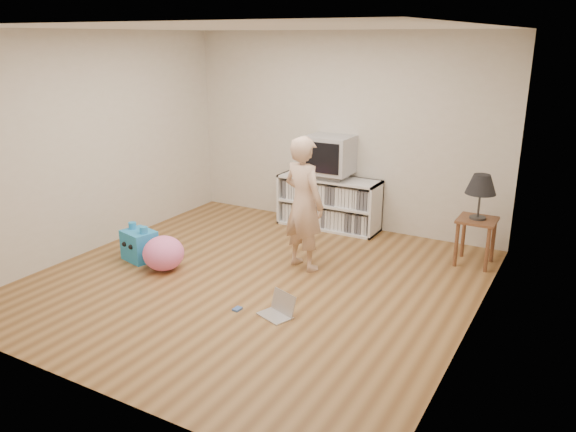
% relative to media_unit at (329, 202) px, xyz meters
% --- Properties ---
extents(ground, '(4.50, 4.50, 0.00)m').
position_rel_media_unit_xyz_m(ground, '(0.08, -2.04, -0.35)').
color(ground, brown).
rests_on(ground, ground).
extents(walls, '(4.52, 4.52, 2.60)m').
position_rel_media_unit_xyz_m(walls, '(0.08, -2.04, 0.95)').
color(walls, beige).
rests_on(walls, ground).
extents(ceiling, '(4.50, 4.50, 0.01)m').
position_rel_media_unit_xyz_m(ceiling, '(0.08, -2.04, 2.25)').
color(ceiling, white).
rests_on(ceiling, walls).
extents(media_unit, '(1.40, 0.45, 0.70)m').
position_rel_media_unit_xyz_m(media_unit, '(0.00, 0.00, 0.00)').
color(media_unit, white).
rests_on(media_unit, ground).
extents(dvd_deck, '(0.45, 0.35, 0.07)m').
position_rel_media_unit_xyz_m(dvd_deck, '(-0.00, -0.02, 0.39)').
color(dvd_deck, gray).
rests_on(dvd_deck, media_unit).
extents(crt_tv, '(0.60, 0.53, 0.50)m').
position_rel_media_unit_xyz_m(crt_tv, '(-0.00, -0.02, 0.67)').
color(crt_tv, '#ADADB3').
rests_on(crt_tv, dvd_deck).
extents(side_table, '(0.42, 0.42, 0.55)m').
position_rel_media_unit_xyz_m(side_table, '(2.03, -0.39, 0.07)').
color(side_table, brown).
rests_on(side_table, ground).
extents(table_lamp, '(0.34, 0.34, 0.52)m').
position_rel_media_unit_xyz_m(table_lamp, '(2.03, -0.39, 0.59)').
color(table_lamp, '#333333').
rests_on(table_lamp, side_table).
extents(person, '(0.64, 0.51, 1.51)m').
position_rel_media_unit_xyz_m(person, '(0.36, -1.44, 0.41)').
color(person, '#D7B093').
rests_on(person, ground).
extents(laptop, '(0.37, 0.34, 0.21)m').
position_rel_media_unit_xyz_m(laptop, '(0.71, -2.58, -0.29)').
color(laptop, silver).
rests_on(laptop, ground).
extents(playing_cards, '(0.07, 0.09, 0.02)m').
position_rel_media_unit_xyz_m(playing_cards, '(0.30, -2.69, -0.34)').
color(playing_cards, '#4062AB').
rests_on(playing_cards, ground).
extents(plush_blue, '(0.44, 0.38, 0.44)m').
position_rel_media_unit_xyz_m(plush_blue, '(-1.42, -2.19, -0.17)').
color(plush_blue, '#2190D8').
rests_on(plush_blue, ground).
extents(plush_pink, '(0.47, 0.47, 0.39)m').
position_rel_media_unit_xyz_m(plush_pink, '(-0.97, -2.27, -0.15)').
color(plush_pink, pink).
rests_on(plush_pink, ground).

